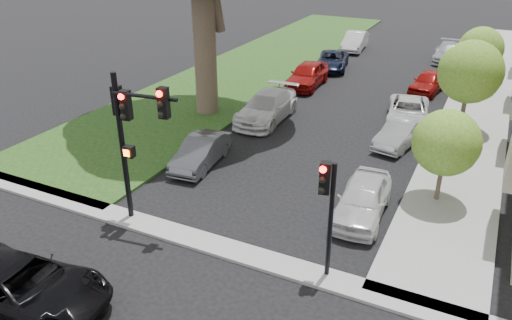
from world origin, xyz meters
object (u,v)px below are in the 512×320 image
at_px(car_cross_near, 20,286).
at_px(car_parked_1, 400,133).
at_px(car_parked_7, 307,75).
at_px(small_tree_b, 470,72).
at_px(car_parked_6, 267,107).
at_px(car_parked_8, 332,61).
at_px(car_parked_9, 355,41).
at_px(traffic_signal_secondary, 328,199).
at_px(car_parked_3, 428,82).
at_px(car_parked_0, 363,199).
at_px(small_tree_c, 481,49).
at_px(traffic_signal_main, 130,124).
at_px(small_tree_a, 446,143).
at_px(car_parked_4, 448,52).
at_px(car_parked_5, 201,152).
at_px(car_parked_2, 408,112).

xyz_separation_m(car_cross_near, car_parked_1, (7.25, 16.27, -0.11)).
bearing_deg(car_parked_1, car_parked_7, 148.35).
height_order(small_tree_b, car_parked_6, small_tree_b).
bearing_deg(car_parked_7, car_cross_near, -91.62).
relative_size(car_parked_8, car_parked_9, 1.02).
relative_size(traffic_signal_secondary, car_cross_near, 0.74).
distance_m(small_tree_b, car_parked_9, 18.28).
bearing_deg(car_parked_3, car_parked_7, -154.47).
bearing_deg(car_parked_1, car_parked_9, 123.72).
bearing_deg(car_parked_1, car_parked_6, -170.27).
xyz_separation_m(small_tree_b, car_parked_0, (-2.37, -10.49, -2.43)).
distance_m(small_tree_c, car_cross_near, 28.88).
bearing_deg(car_parked_3, car_parked_1, -80.76).
bearing_deg(traffic_signal_main, traffic_signal_secondary, -0.36).
xyz_separation_m(small_tree_a, car_parked_3, (-2.62, 14.10, -1.83)).
height_order(car_parked_4, car_parked_6, car_parked_6).
relative_size(car_parked_4, car_parked_5, 1.19).
relative_size(small_tree_b, car_parked_2, 1.01).
bearing_deg(car_parked_2, car_parked_9, 105.95).
distance_m(small_tree_a, car_cross_near, 15.11).
bearing_deg(small_tree_c, car_parked_2, -109.51).
height_order(car_cross_near, car_parked_5, car_cross_near).
relative_size(small_tree_b, car_parked_9, 1.05).
xyz_separation_m(car_parked_0, car_parked_9, (-7.72, 25.55, 0.02)).
relative_size(car_cross_near, car_parked_7, 1.13).
bearing_deg(car_parked_9, car_parked_5, -95.00).
xyz_separation_m(car_parked_0, car_parked_5, (-7.65, 0.98, -0.07)).
distance_m(car_parked_1, car_parked_9, 19.90).
bearing_deg(car_parked_2, small_tree_a, -81.46).
height_order(traffic_signal_secondary, car_parked_1, traffic_signal_secondary).
distance_m(car_parked_3, car_parked_6, 11.56).
xyz_separation_m(small_tree_c, car_parked_1, (-2.46, -10.86, -2.09)).
distance_m(car_parked_0, car_parked_6, 10.43).
bearing_deg(small_tree_c, car_parked_7, -158.81).
relative_size(car_cross_near, car_parked_4, 1.13).
relative_size(small_tree_b, car_parked_8, 1.03).
distance_m(small_tree_a, car_parked_2, 8.70).
xyz_separation_m(car_parked_2, car_parked_5, (-7.31, -9.42, -0.00)).
bearing_deg(small_tree_a, car_parked_7, 130.24).
bearing_deg(car_cross_near, car_parked_5, -4.20).
bearing_deg(car_parked_2, car_parked_8, 119.90).
bearing_deg(traffic_signal_secondary, small_tree_b, 80.20).
relative_size(traffic_signal_main, car_parked_7, 1.18).
distance_m(car_parked_3, car_parked_7, 7.73).
distance_m(car_parked_1, car_parked_7, 10.28).
height_order(small_tree_a, small_tree_c, small_tree_c).
relative_size(car_parked_3, car_parked_8, 0.88).
distance_m(car_parked_2, car_parked_7, 8.20).
distance_m(traffic_signal_secondary, car_parked_6, 13.60).
xyz_separation_m(small_tree_c, car_parked_9, (-10.08, 7.52, -1.98)).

